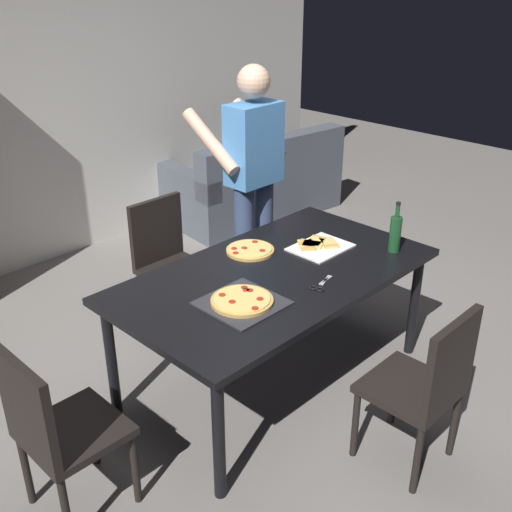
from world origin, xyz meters
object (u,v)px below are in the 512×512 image
chair_far_side (167,256)px  kitchen_scissors (320,285)px  person_serving_pizza (252,175)px  second_pizza_plain (250,250)px  chair_left_end (55,426)px  wine_bottle (395,233)px  couch (257,186)px  dining_table (275,282)px  chair_near_camera (427,382)px  pepperoni_pizza_on_tray (242,301)px

chair_far_side → kitchen_scissors: bearing=-88.0°
person_serving_pizza → second_pizza_plain: bearing=-136.5°
chair_left_end → wine_bottle: wine_bottle is taller
person_serving_pizza → kitchen_scissors: (-0.57, -1.08, -0.24)m
chair_far_side → couch: bearing=27.4°
kitchen_scissors → second_pizza_plain: bearing=85.3°
dining_table → kitchen_scissors: kitchen_scissors is taller
chair_far_side → person_serving_pizza: bearing=-19.8°
dining_table → chair_near_camera: chair_near_camera is taller
chair_far_side → person_serving_pizza: (0.61, -0.22, 0.49)m
dining_table → wine_bottle: wine_bottle is taller
person_serving_pizza → chair_left_end: bearing=-158.9°
person_serving_pizza → chair_far_side: bearing=160.2°
couch → second_pizza_plain: bearing=-136.7°
chair_far_side → person_serving_pizza: person_serving_pizza is taller
dining_table → couch: 2.77m
chair_left_end → pepperoni_pizza_on_tray: (1.03, -0.12, 0.25)m
couch → person_serving_pizza: 1.89m
couch → person_serving_pizza: (-1.28, -1.20, 0.70)m
kitchen_scissors → dining_table: bearing=98.6°
chair_near_camera → person_serving_pizza: size_ratio=0.51×
chair_far_side → chair_left_end: bearing=-144.7°
chair_near_camera → chair_far_side: size_ratio=1.00×
chair_far_side → kitchen_scissors: 1.32m
dining_table → chair_far_side: chair_far_side is taller
chair_left_end → kitchen_scissors: 1.51m
dining_table → chair_left_end: size_ratio=2.07×
second_pizza_plain → wine_bottle: bearing=-44.9°
dining_table → second_pizza_plain: second_pizza_plain is taller
couch → kitchen_scissors: (-1.85, -2.28, 0.45)m
person_serving_pizza → wine_bottle: 1.12m
wine_bottle → kitchen_scissors: wine_bottle is taller
wine_bottle → chair_left_end: bearing=171.3°
chair_left_end → couch: chair_left_end is taller
kitchen_scissors → wine_bottle: bearing=-3.0°
chair_left_end → chair_near_camera: bearing=-35.3°
chair_far_side → second_pizza_plain: (0.09, -0.71, 0.25)m
dining_table → person_serving_pizza: 1.04m
dining_table → second_pizza_plain: bearing=72.3°
second_pizza_plain → dining_table: bearing=-107.7°
chair_left_end → wine_bottle: (2.13, -0.33, 0.36)m
couch → second_pizza_plain: (-1.80, -1.70, 0.46)m
person_serving_pizza → pepperoni_pizza_on_tray: bearing=-137.7°
chair_near_camera → chair_left_end: same height
couch → wine_bottle: wine_bottle is taller
wine_bottle → person_serving_pizza: bearing=95.1°
chair_left_end → chair_far_side: bearing=35.3°
pepperoni_pizza_on_tray → kitchen_scissors: pepperoni_pizza_on_tray is taller
person_serving_pizza → second_pizza_plain: (-0.52, -0.49, -0.24)m
dining_table → chair_left_end: chair_left_end is taller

